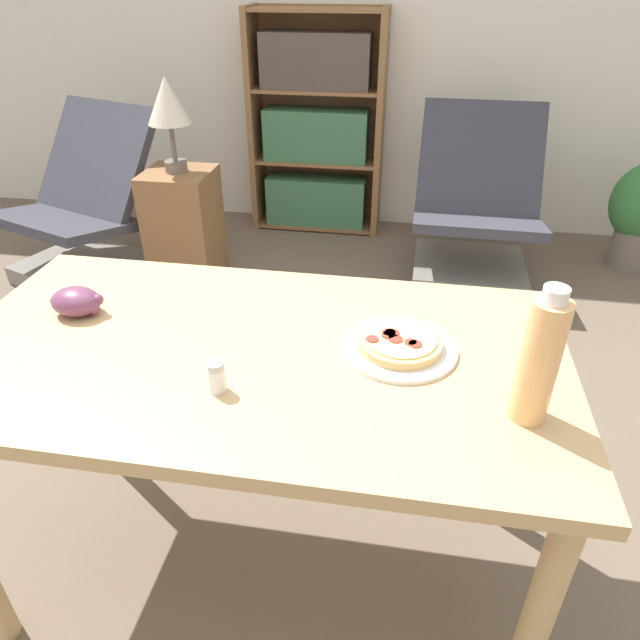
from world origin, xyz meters
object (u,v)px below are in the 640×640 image
at_px(salt_shaker, 217,377).
at_px(side_table, 184,228).
at_px(table_lamp, 168,105).
at_px(pizza_on_plate, 400,345).
at_px(lounge_chair_far, 474,227).
at_px(grape_bunch, 77,302).
at_px(drink_bottle, 539,360).
at_px(lounge_chair_near, 84,226).
at_px(bookshelf, 317,132).

height_order(salt_shaker, side_table, salt_shaker).
distance_m(salt_shaker, table_lamp, 2.02).
xyz_separation_m(pizza_on_plate, lounge_chair_far, (0.35, 1.95, -0.50)).
xyz_separation_m(grape_bunch, table_lamp, (-0.41, 1.60, 0.13)).
distance_m(salt_shaker, lounge_chair_far, 2.32).
bearing_deg(salt_shaker, pizza_on_plate, 29.67).
height_order(drink_bottle, table_lamp, table_lamp).
height_order(pizza_on_plate, salt_shaker, salt_shaker).
bearing_deg(lounge_chair_far, pizza_on_plate, -99.06).
xyz_separation_m(pizza_on_plate, side_table, (-1.18, 1.63, -0.48)).
relative_size(drink_bottle, table_lamp, 0.61).
xyz_separation_m(drink_bottle, salt_shaker, (-0.60, -0.02, -0.10)).
height_order(lounge_chair_near, lounge_chair_far, same).
height_order(bookshelf, table_lamp, bookshelf).
relative_size(lounge_chair_far, side_table, 1.44).
xyz_separation_m(pizza_on_plate, table_lamp, (-1.18, 1.63, 0.14)).
relative_size(drink_bottle, bookshelf, 0.21).
relative_size(pizza_on_plate, bookshelf, 0.19).
relative_size(pizza_on_plate, table_lamp, 0.56).
height_order(grape_bunch, lounge_chair_far, lounge_chair_far).
height_order(salt_shaker, table_lamp, table_lamp).
xyz_separation_m(salt_shaker, table_lamp, (-0.83, 1.83, 0.13)).
distance_m(pizza_on_plate, salt_shaker, 0.41).
bearing_deg(salt_shaker, lounge_chair_far, 71.99).
bearing_deg(bookshelf, pizza_on_plate, -76.18).
bearing_deg(side_table, drink_bottle, -51.69).
bearing_deg(lounge_chair_near, salt_shaker, -32.14).
bearing_deg(grape_bunch, salt_shaker, -28.13).
height_order(grape_bunch, table_lamp, table_lamp).
distance_m(lounge_chair_far, side_table, 1.56).
xyz_separation_m(grape_bunch, bookshelf, (0.16, 2.48, -0.19)).
distance_m(salt_shaker, lounge_chair_near, 2.34).
bearing_deg(side_table, lounge_chair_near, -177.47).
height_order(drink_bottle, side_table, drink_bottle).
height_order(drink_bottle, bookshelf, bookshelf).
bearing_deg(grape_bunch, lounge_chair_near, 121.71).
bearing_deg(salt_shaker, lounge_chair_near, 127.80).
height_order(pizza_on_plate, lounge_chair_far, lounge_chair_far).
xyz_separation_m(lounge_chair_near, table_lamp, (0.57, 0.03, 0.64)).
bearing_deg(table_lamp, side_table, -90.00).
distance_m(lounge_chair_near, table_lamp, 0.86).
xyz_separation_m(grape_bunch, drink_bottle, (1.02, -0.20, 0.10)).
bearing_deg(salt_shaker, side_table, 114.42).
bearing_deg(lounge_chair_far, bookshelf, 150.81).
bearing_deg(table_lamp, lounge_chair_near, -177.47).
relative_size(grape_bunch, side_table, 0.21).
distance_m(pizza_on_plate, lounge_chair_near, 2.43).
bearing_deg(lounge_chair_near, side_table, 22.58).
xyz_separation_m(pizza_on_plate, salt_shaker, (-0.35, -0.20, 0.02)).
xyz_separation_m(lounge_chair_far, bookshelf, (-0.96, 0.56, 0.33)).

